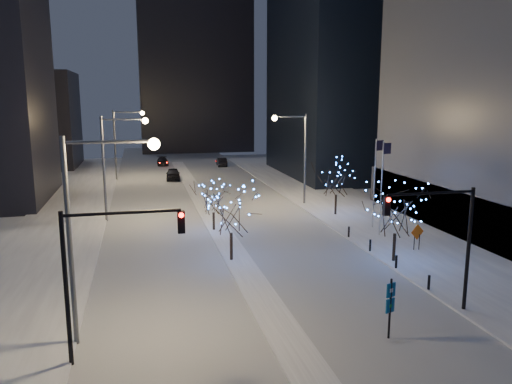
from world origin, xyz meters
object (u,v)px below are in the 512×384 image
object	(u,v)px
car_far	(163,161)
holiday_tree_median_far	(213,198)
street_lamp_w_near	(92,211)
traffic_signal_west	(102,260)
car_mid	(222,162)
wayfinding_sign	(390,302)
traffic_signal_east	(444,230)
car_near	(173,174)
street_lamp_w_mid	(115,154)
construction_sign	(417,234)
holiday_tree_plaza_far	(336,179)
holiday_tree_median_near	(231,211)
street_lamp_east	(297,147)
street_lamp_w_far	(122,135)
holiday_tree_plaza_near	(396,211)

from	to	relation	value
car_far	holiday_tree_median_far	size ratio (longest dim) A/B	1.06
street_lamp_w_near	traffic_signal_west	size ratio (longest dim) A/B	1.43
traffic_signal_west	holiday_tree_median_far	bearing A→B (deg)	69.28
car_mid	wayfinding_sign	distance (m)	64.53
traffic_signal_east	car_near	xyz separation A→B (m)	(-10.98, 49.59, -3.94)
street_lamp_w_mid	car_near	size ratio (longest dim) A/B	2.08
traffic_signal_east	construction_sign	world-z (taller)	traffic_signal_east
traffic_signal_west	holiday_tree_plaza_far	bearing A→B (deg)	49.29
traffic_signal_east	holiday_tree_median_near	size ratio (longest dim) A/B	1.27
holiday_tree_median_near	car_near	bearing A→B (deg)	92.31
traffic_signal_east	holiday_tree_median_near	bearing A→B (deg)	129.60
construction_sign	street_lamp_east	bearing A→B (deg)	88.54
holiday_tree_plaza_far	holiday_tree_median_far	bearing A→B (deg)	-166.31
traffic_signal_east	street_lamp_w_near	bearing A→B (deg)	176.79
car_near	holiday_tree_plaza_far	distance (m)	30.26
street_lamp_w_far	car_far	bearing A→B (deg)	67.45
wayfinding_sign	car_far	bearing A→B (deg)	76.88
holiday_tree_plaza_far	car_far	bearing A→B (deg)	109.35
car_near	holiday_tree_plaza_near	xyz separation A→B (m)	(12.86, -41.08, 3.00)
street_lamp_w_far	construction_sign	bearing A→B (deg)	-60.68
car_mid	traffic_signal_east	bearing A→B (deg)	93.89
holiday_tree_plaza_far	street_lamp_w_mid	bearing A→B (deg)	172.25
holiday_tree_median_near	car_mid	bearing A→B (deg)	81.42
car_mid	street_lamp_w_near	bearing A→B (deg)	77.59
holiday_tree_plaza_far	traffic_signal_west	bearing A→B (deg)	-130.71
street_lamp_w_mid	construction_sign	bearing A→B (deg)	-34.30
street_lamp_w_far	holiday_tree_median_far	world-z (taller)	street_lamp_w_far
street_lamp_w_far	car_mid	xyz separation A→B (m)	(16.15, 11.52, -5.78)
holiday_tree_median_far	wayfinding_sign	bearing A→B (deg)	-76.17
street_lamp_w_mid	street_lamp_w_far	world-z (taller)	same
street_lamp_w_near	street_lamp_w_far	size ratio (longest dim) A/B	1.00
street_lamp_w_near	construction_sign	distance (m)	25.18
street_lamp_w_mid	holiday_tree_plaza_far	bearing A→B (deg)	-7.75
car_far	holiday_tree_median_near	xyz separation A→B (m)	(2.23, -54.53, 3.06)
street_lamp_w_mid	holiday_tree_median_near	xyz separation A→B (m)	(8.44, -14.59, -2.76)
street_lamp_w_far	traffic_signal_west	xyz separation A→B (m)	(0.50, -52.00, -1.74)
street_lamp_east	car_mid	distance (m)	34.13
holiday_tree_median_far	holiday_tree_plaza_far	xyz separation A→B (m)	(12.81, 3.12, 0.75)
street_lamp_east	holiday_tree_plaza_near	bearing A→B (deg)	-87.94
car_near	car_mid	distance (m)	15.91
street_lamp_w_far	car_mid	bearing A→B (deg)	35.51
traffic_signal_east	holiday_tree_plaza_near	distance (m)	8.76
street_lamp_east	holiday_tree_plaza_near	distance (m)	20.68
holiday_tree_plaza_far	wayfinding_sign	size ratio (longest dim) A/B	1.80
car_near	car_far	xyz separation A→B (m)	(-0.70, 16.35, -0.14)
car_near	street_lamp_w_near	bearing A→B (deg)	-94.67
street_lamp_w_mid	holiday_tree_median_far	xyz separation A→B (m)	(8.44, -6.01, -3.49)
holiday_tree_median_near	holiday_tree_median_far	world-z (taller)	holiday_tree_median_near
construction_sign	car_near	bearing A→B (deg)	99.19
traffic_signal_west	car_far	xyz separation A→B (m)	(5.70, 66.94, -4.08)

